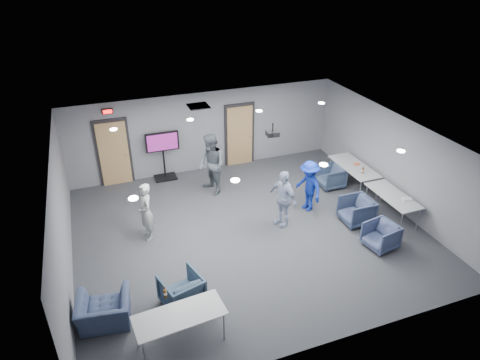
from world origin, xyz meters
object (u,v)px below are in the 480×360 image
object	(u,v)px
chair_right_a	(331,176)
table_right_a	(354,167)
tv_stand	(163,153)
person_b	(211,165)
projector	(273,133)
person_a	(146,212)
bottle_front	(165,293)
table_front_left	(180,317)
chair_right_b	(356,211)
chair_front_b	(104,311)
person_d	(309,186)
chair_right_c	(381,236)
chair_front_a	(182,290)
bottle_right	(363,170)
table_right_b	(393,197)
person_c	(283,198)

from	to	relation	value
chair_right_a	table_right_a	bearing A→B (deg)	70.12
chair_right_a	tv_stand	world-z (taller)	tv_stand
person_b	chair_right_a	distance (m)	3.82
tv_stand	projector	size ratio (longest dim) A/B	4.61
person_a	projector	size ratio (longest dim) A/B	4.48
person_b	bottle_front	size ratio (longest dim) A/B	7.13
table_front_left	tv_stand	world-z (taller)	tv_stand
chair_right_a	chair_right_b	world-z (taller)	chair_right_b
person_b	chair_front_b	distance (m)	5.65
person_d	chair_right_c	bearing A→B (deg)	12.12
chair_right_a	chair_front_b	distance (m)	7.99
chair_right_b	projector	world-z (taller)	projector
table_front_left	chair_right_c	bearing A→B (deg)	7.63
person_d	table_front_left	world-z (taller)	person_d
person_a	chair_front_a	xyz separation A→B (m)	(0.28, -2.65, -0.42)
table_right_a	bottle_right	xyz separation A→B (m)	(-0.04, -0.49, 0.13)
person_d	chair_front_a	bearing A→B (deg)	-70.03
chair_right_a	projector	size ratio (longest dim) A/B	2.17
person_a	chair_right_a	world-z (taller)	person_a
projector	table_right_a	bearing A→B (deg)	12.67
chair_front_a	table_right_b	world-z (taller)	chair_front_a
person_b	chair_right_c	size ratio (longest dim) A/B	2.58
person_d	person_b	bearing A→B (deg)	-138.90
person_a	bottle_right	distance (m)	6.54
person_b	chair_right_b	world-z (taller)	person_b
person_b	table_right_b	bearing A→B (deg)	39.44
person_b	person_c	xyz separation A→B (m)	(1.30, -2.32, -0.14)
table_right_a	person_b	bearing A→B (deg)	74.59
table_right_a	projector	size ratio (longest dim) A/B	5.31
chair_front_a	table_right_b	distance (m)	6.42
person_a	projector	world-z (taller)	projector
person_c	chair_right_c	xyz separation A→B (m)	(1.90, -1.81, -0.48)
chair_front_b	tv_stand	world-z (taller)	tv_stand
table_front_left	table_right_a	bearing A→B (deg)	27.47
chair_right_b	chair_right_a	bearing A→B (deg)	169.68
bottle_front	projector	xyz separation A→B (m)	(3.67, 3.23, 1.58)
chair_right_b	tv_stand	distance (m)	6.26
chair_front_b	projector	xyz separation A→B (m)	(4.86, 2.78, 2.07)
table_right_b	bottle_front	xyz separation A→B (m)	(-6.69, -1.70, 0.15)
person_c	chair_right_b	size ratio (longest dim) A/B	2.01
person_c	chair_front_a	size ratio (longest dim) A/B	2.00
chair_right_a	chair_right_c	xyz separation A→B (m)	(-0.45, -3.19, -0.01)
table_right_b	bottle_right	size ratio (longest dim) A/B	7.02
person_a	chair_right_c	world-z (taller)	person_a
chair_front_b	chair_right_a	bearing A→B (deg)	-146.59
person_c	tv_stand	distance (m)	4.49
chair_right_a	person_c	bearing A→B (deg)	-58.52
person_b	table_right_a	distance (m)	4.47
person_b	chair_front_a	world-z (taller)	person_b
table_right_b	chair_right_a	bearing A→B (deg)	16.83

